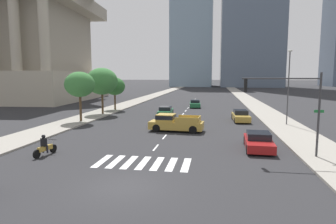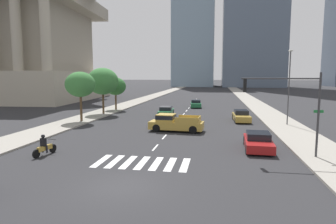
% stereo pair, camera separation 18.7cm
% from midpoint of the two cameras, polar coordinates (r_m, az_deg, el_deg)
% --- Properties ---
extents(ground_plane, '(800.00, 800.00, 0.00)m').
position_cam_midpoint_polar(ground_plane, '(15.02, -8.96, -14.20)').
color(ground_plane, '#28282B').
extents(sidewalk_east, '(4.00, 260.00, 0.15)m').
position_cam_midpoint_polar(sidewalk_east, '(44.28, 18.71, -0.26)').
color(sidewalk_east, gray).
rests_on(sidewalk_east, ground).
extents(sidewalk_west, '(4.00, 260.00, 0.15)m').
position_cam_midpoint_polar(sidewalk_west, '(46.59, -11.67, 0.32)').
color(sidewalk_west, gray).
rests_on(sidewalk_west, ground).
extents(crosswalk_near, '(5.85, 2.86, 0.01)m').
position_cam_midpoint_polar(crosswalk_near, '(18.66, -5.14, -9.86)').
color(crosswalk_near, silver).
rests_on(crosswalk_near, ground).
extents(lane_divider_center, '(0.14, 50.00, 0.01)m').
position_cam_midpoint_polar(lane_divider_center, '(45.84, 3.38, 0.25)').
color(lane_divider_center, silver).
rests_on(lane_divider_center, ground).
extents(motorcycle_lead, '(0.72, 2.17, 1.49)m').
position_cam_midpoint_polar(motorcycle_lead, '(21.77, -23.15, -6.37)').
color(motorcycle_lead, black).
rests_on(motorcycle_lead, ground).
extents(pickup_truck, '(5.42, 2.33, 1.67)m').
position_cam_midpoint_polar(pickup_truck, '(28.81, 0.94, -2.16)').
color(pickup_truck, '#B28E38').
rests_on(pickup_truck, ground).
extents(sedan_green_0, '(2.10, 4.46, 1.27)m').
position_cam_midpoint_polar(sedan_green_0, '(50.92, 5.19, 1.58)').
color(sedan_green_0, '#1E6038').
rests_on(sedan_green_0, ground).
extents(sedan_red_1, '(2.09, 4.47, 1.25)m').
position_cam_midpoint_polar(sedan_red_1, '(22.79, 17.04, -5.53)').
color(sedan_red_1, maroon).
rests_on(sedan_red_1, ground).
extents(sedan_gold_2, '(1.96, 4.84, 1.33)m').
position_cam_midpoint_polar(sedan_gold_2, '(36.26, 13.87, -0.77)').
color(sedan_gold_2, '#B28E38').
rests_on(sedan_gold_2, ground).
extents(sedan_green_3, '(2.01, 4.88, 1.33)m').
position_cam_midpoint_polar(sedan_green_3, '(39.57, -0.62, 0.08)').
color(sedan_green_3, '#1E6038').
rests_on(sedan_green_3, ground).
extents(traffic_signal_near, '(5.23, 0.28, 5.51)m').
position_cam_midpoint_polar(traffic_signal_near, '(20.62, 22.27, 2.51)').
color(traffic_signal_near, '#333335').
rests_on(traffic_signal_near, sidewalk_east).
extents(street_lamp_east, '(0.50, 0.24, 8.05)m').
position_cam_midpoint_polar(street_lamp_east, '(34.16, 22.36, 5.45)').
color(street_lamp_east, '#3F3F42').
rests_on(street_lamp_east, sidewalk_east).
extents(street_tree_nearest, '(3.48, 3.48, 5.78)m').
position_cam_midpoint_polar(street_tree_nearest, '(35.61, -17.03, 5.16)').
color(street_tree_nearest, '#4C3823').
rests_on(street_tree_nearest, sidewalk_west).
extents(street_tree_second, '(4.38, 4.38, 6.40)m').
position_cam_midpoint_polar(street_tree_second, '(41.90, -12.92, 5.87)').
color(street_tree_second, '#4C3823').
rests_on(street_tree_second, sidewalk_west).
extents(street_tree_third, '(3.27, 3.27, 5.05)m').
position_cam_midpoint_polar(street_tree_third, '(46.83, -10.50, 4.95)').
color(street_tree_third, '#4C3823').
rests_on(street_tree_third, sidewalk_west).
extents(war_memorial, '(32.84, 32.84, 39.46)m').
position_cam_midpoint_polar(war_memorial, '(77.11, -27.43, 17.40)').
color(war_memorial, '#B2A893').
rests_on(war_memorial, ground).
extents(office_tower_left_skyline, '(20.94, 28.00, 77.42)m').
position_cam_midpoint_polar(office_tower_left_skyline, '(162.03, 4.85, 18.70)').
color(office_tower_left_skyline, '#7A93A8').
rests_on(office_tower_left_skyline, ground).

